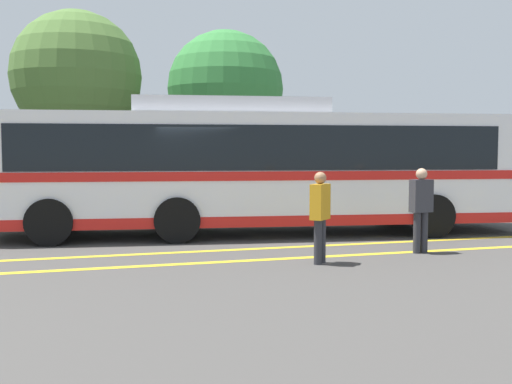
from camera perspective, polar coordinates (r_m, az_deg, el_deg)
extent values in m
plane|color=#423F3D|center=(14.23, -4.82, -4.13)|extent=(220.00, 220.00, 0.00)
cube|color=gold|center=(12.42, 2.82, -5.29)|extent=(32.69, 0.20, 0.01)
cube|color=gold|center=(11.29, 4.83, -6.23)|extent=(32.69, 0.20, 0.01)
cube|color=#99999E|center=(20.72, -4.94, -1.38)|extent=(40.69, 0.36, 0.15)
cube|color=white|center=(14.37, 0.00, 2.30)|extent=(12.93, 4.31, 2.52)
cube|color=black|center=(14.36, 0.00, 4.21)|extent=(11.17, 4.10, 1.00)
cube|color=red|center=(14.37, 0.00, 1.75)|extent=(12.68, 4.31, 0.20)
cube|color=red|center=(14.44, 0.00, -2.23)|extent=(12.68, 4.30, 0.24)
cube|color=black|center=(16.52, 22.44, 2.42)|extent=(0.35, 2.27, 1.84)
cube|color=black|center=(16.53, 22.54, 6.07)|extent=(0.29, 1.80, 0.24)
cube|color=silver|center=(14.32, -2.54, 8.06)|extent=(4.68, 2.66, 0.36)
cube|color=black|center=(16.72, 23.17, -1.33)|extent=(0.31, 1.93, 0.04)
cube|color=black|center=(16.74, 23.15, -2.01)|extent=(0.31, 1.93, 0.04)
cylinder|color=black|center=(16.64, 12.91, -1.31)|extent=(1.03, 0.41, 1.00)
cylinder|color=black|center=(14.36, 16.49, -2.19)|extent=(1.03, 0.41, 1.00)
cylinder|color=black|center=(15.53, -7.63, -1.61)|extent=(1.03, 0.41, 1.00)
cylinder|color=black|center=(13.05, -7.52, -2.66)|extent=(1.03, 0.41, 1.00)
cylinder|color=black|center=(15.73, -17.39, -1.69)|extent=(1.03, 0.41, 1.00)
cylinder|color=black|center=(13.30, -19.10, -2.73)|extent=(1.03, 0.41, 1.00)
cube|color=#335B33|center=(19.01, -22.07, -0.36)|extent=(4.53, 2.06, 0.73)
cube|color=black|center=(19.00, -22.45, 1.39)|extent=(1.96, 1.67, 0.44)
cylinder|color=black|center=(19.68, -17.69, -1.18)|extent=(0.61, 0.24, 0.60)
cylinder|color=black|center=(18.02, -18.21, -1.65)|extent=(0.61, 0.24, 0.60)
cylinder|color=#2D2D33|center=(12.19, 15.72, -3.72)|extent=(0.14, 0.14, 0.80)
cylinder|color=#2D2D33|center=(12.09, 15.07, -3.77)|extent=(0.14, 0.14, 0.80)
cube|color=#333338|center=(12.07, 15.46, -0.35)|extent=(0.44, 0.25, 0.64)
sphere|color=tan|center=(12.04, 15.50, 1.67)|extent=(0.22, 0.22, 0.22)
cylinder|color=#2D2D33|center=(10.58, 5.92, -4.78)|extent=(0.14, 0.14, 0.79)
cylinder|color=#2D2D33|center=(10.74, 6.29, -4.66)|extent=(0.14, 0.14, 0.79)
cube|color=orange|center=(10.58, 6.13, -0.93)|extent=(0.45, 0.45, 0.62)
sphere|color=#9E704C|center=(10.55, 6.15, 1.34)|extent=(0.21, 0.21, 0.21)
cylinder|color=#513823|center=(25.16, -2.91, 2.54)|extent=(0.28, 0.28, 2.76)
sphere|color=#337A38|center=(25.28, -2.93, 9.77)|extent=(4.82, 4.82, 4.82)
cylinder|color=#513823|center=(25.06, -16.56, 2.72)|extent=(0.28, 0.28, 3.05)
sphere|color=#4C7033|center=(25.23, -16.71, 10.56)|extent=(5.12, 5.12, 5.12)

